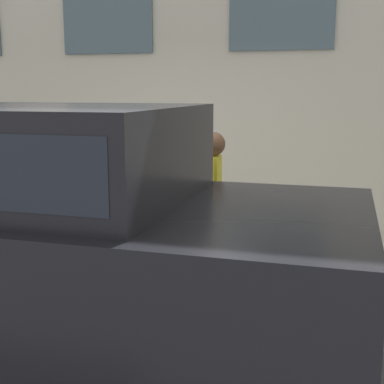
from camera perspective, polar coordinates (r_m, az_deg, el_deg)
ground_plane at (r=4.94m, az=-9.77°, el=-11.51°), size 80.00×80.00×0.00m
sidewalk at (r=6.16m, az=-3.93°, el=-6.20°), size 2.87×60.00×0.12m
fire_hydrant at (r=4.94m, az=-2.25°, el=-4.59°), size 0.38×0.48×0.83m
person at (r=4.92m, az=2.25°, el=0.08°), size 0.33×0.22×1.37m
parked_car_charcoal_near at (r=3.70m, az=-16.81°, el=-3.50°), size 1.84×4.33×1.77m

